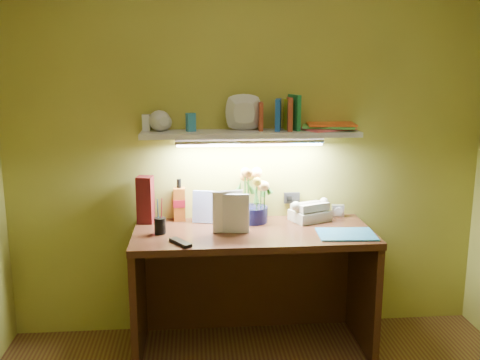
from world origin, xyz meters
name	(u,v)px	position (x,y,z in m)	size (l,w,h in m)	color
desk	(253,290)	(0.00, 1.20, 0.38)	(1.40, 0.60, 0.75)	#351E0E
flower_bouquet	(253,195)	(0.02, 1.39, 0.92)	(0.21, 0.21, 0.33)	#0D0E34
telephone	(310,210)	(0.38, 1.38, 0.82)	(0.22, 0.17, 0.13)	beige
desk_clock	(338,211)	(0.57, 1.45, 0.79)	(0.08, 0.04, 0.08)	silver
whisky_bottle	(179,200)	(-0.43, 1.45, 0.88)	(0.07, 0.07, 0.26)	#C7611C
whisky_box	(145,200)	(-0.64, 1.42, 0.89)	(0.09, 0.09, 0.29)	#4F1012
pen_cup	(160,220)	(-0.54, 1.19, 0.83)	(0.07, 0.07, 0.16)	black
art_card	(209,207)	(-0.25, 1.39, 0.85)	(0.20, 0.04, 0.20)	white
tv_remote	(180,242)	(-0.42, 0.99, 0.76)	(0.05, 0.16, 0.02)	black
blue_folder	(346,234)	(0.52, 1.07, 0.75)	(0.32, 0.24, 0.01)	teal
desk_book_a	(212,213)	(-0.24, 1.17, 0.87)	(0.18, 0.02, 0.25)	white
desk_book_b	(220,213)	(-0.20, 1.18, 0.87)	(0.17, 0.02, 0.23)	silver
wall_shelf	(252,128)	(0.01, 1.38, 1.33)	(1.31, 0.31, 0.24)	silver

